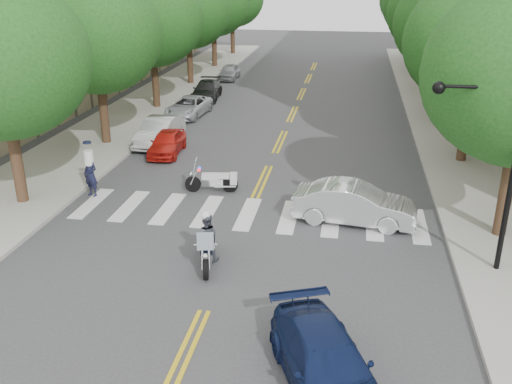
% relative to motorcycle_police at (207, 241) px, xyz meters
% --- Properties ---
extents(ground, '(140.00, 140.00, 0.00)m').
position_rel_motorcycle_police_xyz_m(ground, '(0.55, -2.53, -0.81)').
color(ground, '#38383A').
rests_on(ground, ground).
extents(sidewalk_left, '(5.00, 60.00, 0.15)m').
position_rel_motorcycle_police_xyz_m(sidewalk_left, '(-8.95, 19.47, -0.74)').
color(sidewalk_left, '#9E9991').
rests_on(sidewalk_left, ground).
extents(sidewalk_right, '(5.00, 60.00, 0.15)m').
position_rel_motorcycle_police_xyz_m(sidewalk_right, '(10.05, 19.47, -0.74)').
color(sidewalk_right, '#9E9991').
rests_on(sidewalk_right, ground).
extents(tree_l_0, '(6.40, 6.40, 8.45)m').
position_rel_motorcycle_police_xyz_m(tree_l_0, '(-8.25, 3.47, 4.74)').
color(tree_l_0, '#382316').
rests_on(tree_l_0, ground).
extents(tree_l_1, '(6.40, 6.40, 8.45)m').
position_rel_motorcycle_police_xyz_m(tree_l_1, '(-8.25, 11.47, 4.74)').
color(tree_l_1, '#382316').
rests_on(tree_l_1, ground).
extents(tree_l_2, '(6.40, 6.40, 8.45)m').
position_rel_motorcycle_police_xyz_m(tree_l_2, '(-8.25, 19.47, 4.74)').
color(tree_l_2, '#382316').
rests_on(tree_l_2, ground).
extents(tree_l_3, '(6.40, 6.40, 8.45)m').
position_rel_motorcycle_police_xyz_m(tree_l_3, '(-8.25, 27.47, 4.74)').
color(tree_l_3, '#382316').
rests_on(tree_l_3, ground).
extents(tree_l_4, '(6.40, 6.40, 8.45)m').
position_rel_motorcycle_police_xyz_m(tree_l_4, '(-8.25, 35.47, 4.74)').
color(tree_l_4, '#382316').
rests_on(tree_l_4, ground).
extents(tree_r_1, '(6.40, 6.40, 8.45)m').
position_rel_motorcycle_police_xyz_m(tree_r_1, '(9.35, 11.47, 4.74)').
color(tree_r_1, '#382316').
rests_on(tree_r_1, ground).
extents(tree_r_2, '(6.40, 6.40, 8.45)m').
position_rel_motorcycle_police_xyz_m(tree_r_2, '(9.35, 19.47, 4.74)').
color(tree_r_2, '#382316').
rests_on(tree_r_2, ground).
extents(tree_r_3, '(6.40, 6.40, 8.45)m').
position_rel_motorcycle_police_xyz_m(tree_r_3, '(9.35, 27.47, 4.74)').
color(tree_r_3, '#382316').
rests_on(tree_r_3, ground).
extents(tree_r_4, '(6.40, 6.40, 8.45)m').
position_rel_motorcycle_police_xyz_m(tree_r_4, '(9.35, 35.47, 4.74)').
color(tree_r_4, '#382316').
rests_on(tree_r_4, ground).
extents(tree_r_5, '(6.40, 6.40, 8.45)m').
position_rel_motorcycle_police_xyz_m(tree_r_5, '(9.35, 43.47, 4.74)').
color(tree_r_5, '#382316').
rests_on(tree_r_5, ground).
extents(traffic_signal_pole, '(2.82, 0.42, 6.00)m').
position_rel_motorcycle_police_xyz_m(traffic_signal_pole, '(8.27, 0.96, 2.91)').
color(traffic_signal_pole, black).
rests_on(traffic_signal_pole, ground).
extents(motorcycle_police, '(0.86, 2.23, 1.82)m').
position_rel_motorcycle_police_xyz_m(motorcycle_police, '(0.00, 0.00, 0.00)').
color(motorcycle_police, black).
rests_on(motorcycle_police, ground).
extents(motorcycle_parked, '(2.18, 0.72, 1.41)m').
position_rel_motorcycle_police_xyz_m(motorcycle_parked, '(-1.13, 5.99, -0.32)').
color(motorcycle_parked, black).
rests_on(motorcycle_parked, ground).
extents(officer_standing, '(0.79, 0.67, 1.83)m').
position_rel_motorcycle_police_xyz_m(officer_standing, '(-5.95, 4.73, 0.10)').
color(officer_standing, black).
rests_on(officer_standing, ground).
extents(convertible, '(4.54, 2.04, 1.45)m').
position_rel_motorcycle_police_xyz_m(convertible, '(4.45, 3.91, -0.09)').
color(convertible, silver).
rests_on(convertible, ground).
extents(sedan_blue, '(3.31, 4.70, 1.26)m').
position_rel_motorcycle_police_xyz_m(sedan_blue, '(3.93, -5.00, -0.18)').
color(sedan_blue, '#101C45').
rests_on(sedan_blue, ground).
extents(parked_car_a, '(1.61, 3.53, 1.18)m').
position_rel_motorcycle_police_xyz_m(parked_car_a, '(-4.65, 10.47, -0.22)').
color(parked_car_a, red).
rests_on(parked_car_a, ground).
extents(parked_car_b, '(1.62, 4.22, 1.37)m').
position_rel_motorcycle_police_xyz_m(parked_car_b, '(-5.53, 11.97, -0.13)').
color(parked_car_b, '#BABABA').
rests_on(parked_car_b, ground).
extents(parked_car_c, '(2.30, 4.37, 1.17)m').
position_rel_motorcycle_police_xyz_m(parked_car_c, '(-5.68, 17.91, -0.23)').
color(parked_car_c, '#BABBC2').
rests_on(parked_car_c, ground).
extents(parked_car_d, '(2.10, 4.42, 1.24)m').
position_rel_motorcycle_police_xyz_m(parked_car_d, '(-5.75, 22.67, -0.19)').
color(parked_car_d, black).
rests_on(parked_car_d, ground).
extents(parked_car_e, '(1.44, 3.51, 1.19)m').
position_rel_motorcycle_police_xyz_m(parked_car_e, '(-5.75, 30.08, -0.22)').
color(parked_car_e, '#929297').
rests_on(parked_car_e, ground).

